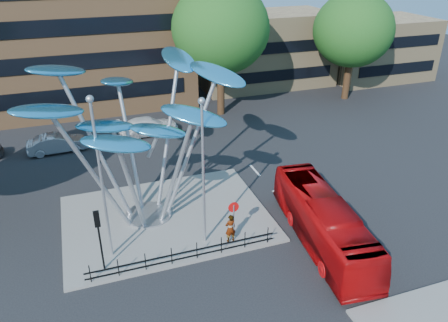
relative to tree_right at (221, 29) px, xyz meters
name	(u,v)px	position (x,y,z in m)	size (l,w,h in m)	color
ground	(213,280)	(-8.00, -22.00, -8.04)	(120.00, 120.00, 0.00)	black
traffic_island	(167,218)	(-9.00, -16.00, -7.96)	(12.00, 9.00, 0.15)	slate
low_building_near	(264,49)	(8.00, 8.00, -4.04)	(15.00, 8.00, 8.00)	tan
low_building_far	(377,48)	(22.00, 6.00, -4.54)	(12.00, 8.00, 7.00)	tan
tree_right	(221,29)	(0.00, 0.00, 0.00)	(8.80, 8.80, 12.11)	black
tree_far	(353,30)	(14.00, 0.00, -0.93)	(8.00, 8.00, 10.81)	black
leaf_sculpture	(137,110)	(-10.07, -15.32, -1.16)	(12.72, 9.54, 9.51)	#9EA0A5
street_lamp_left	(100,167)	(-12.50, -18.50, -2.68)	(0.36, 0.36, 8.80)	#9EA0A5
street_lamp_right	(203,161)	(-7.50, -19.00, -2.94)	(0.36, 0.36, 8.30)	#9EA0A5
traffic_light_island	(98,228)	(-13.00, -19.50, -5.42)	(0.28, 0.18, 3.42)	black
no_entry_sign_island	(234,215)	(-6.00, -19.48, -6.22)	(0.60, 0.10, 2.45)	#9EA0A5
pedestrian_railing_front	(184,255)	(-9.00, -20.30, -7.48)	(10.00, 0.06, 1.00)	black
red_bus	(323,221)	(-1.40, -21.08, -6.66)	(2.31, 9.88, 2.75)	#AD070A
pedestrian	(230,228)	(-6.18, -19.50, -7.04)	(0.62, 0.41, 1.70)	gray
parked_car_mid	(57,143)	(-15.05, -3.85, -7.30)	(1.56, 4.48, 1.48)	#9FA1A6
parked_car_right	(148,126)	(-7.56, -2.70, -7.29)	(2.10, 5.16, 1.50)	silver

